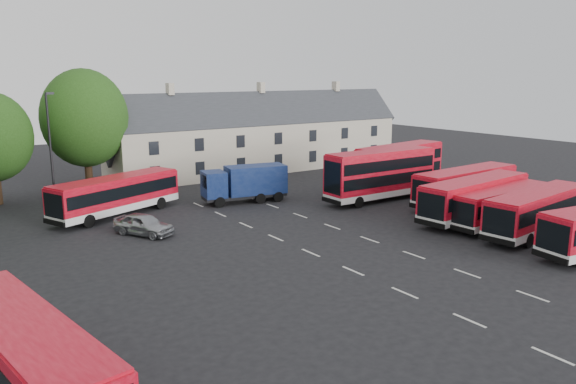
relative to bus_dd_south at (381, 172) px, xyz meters
name	(u,v)px	position (x,y,z in m)	size (l,w,h in m)	color
ground	(331,261)	(-14.00, -10.36, -2.53)	(140.00, 140.00, 0.00)	black
lane_markings	(341,246)	(-11.50, -8.36, -2.53)	(5.15, 33.80, 0.01)	beige
terrace_houses	(261,137)	(0.00, 19.64, 1.33)	(35.70, 7.13, 10.06)	beige
bus_row_b	(538,209)	(1.48, -14.04, -0.69)	(11.07, 3.68, 3.07)	silver
bus_row_c	(503,203)	(1.49, -11.26, -0.84)	(10.05, 2.75, 2.82)	silver
bus_row_d	(475,195)	(1.29, -8.96, -0.62)	(11.44, 3.64, 3.18)	silver
bus_row_e	(466,184)	(4.55, -5.57, -0.64)	(11.26, 3.13, 3.15)	silver
bus_dd_south	(381,172)	(0.00, 0.00, 0.00)	(10.88, 2.65, 4.45)	silver
bus_dd_north	(399,165)	(4.60, 2.19, -0.03)	(10.95, 3.96, 4.39)	silver
bus_west	(25,354)	(-31.81, -16.02, -0.66)	(4.08, 11.25, 3.11)	silver
bus_north	(116,193)	(-20.89, 7.91, -0.67)	(11.15, 6.31, 3.11)	silver
box_truck	(246,182)	(-10.08, 6.22, -0.75)	(7.56, 3.68, 3.17)	black
silver_car	(144,224)	(-21.13, 1.50, -1.77)	(1.80, 4.48, 1.53)	#A0A2A7
lamppost	(51,153)	(-25.07, 9.64, 2.63)	(0.67, 0.32, 9.68)	black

